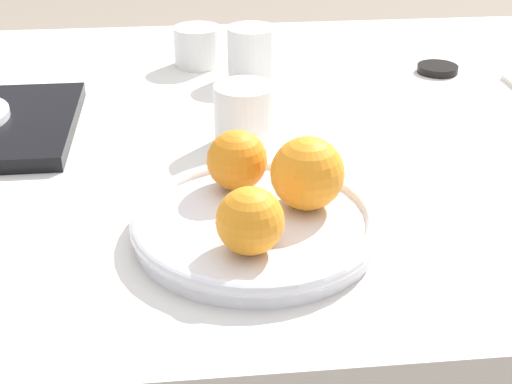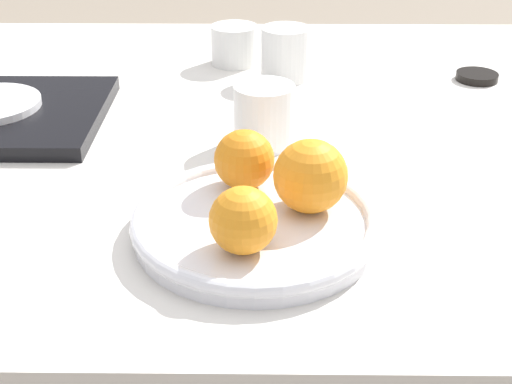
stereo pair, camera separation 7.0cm
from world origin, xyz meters
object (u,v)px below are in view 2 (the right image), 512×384
object	(u,v)px
cup_1	(286,54)
soy_dish	(477,77)
fruit_platter	(256,223)
cup_2	(264,115)
cup_0	(234,45)
orange_0	(311,176)
orange_2	(244,160)
orange_1	(243,220)

from	to	relation	value
cup_1	soy_dish	bearing A→B (deg)	-0.81
fruit_platter	cup_2	xyz separation A→B (m)	(0.01, 0.22, 0.03)
cup_0	cup_1	bearing A→B (deg)	-41.25
orange_0	soy_dish	world-z (taller)	orange_0
orange_2	orange_0	bearing A→B (deg)	-35.05
orange_2	soy_dish	xyz separation A→B (m)	(0.36, 0.39, -0.05)
soy_dish	orange_2	bearing A→B (deg)	-132.41
orange_2	cup_2	xyz separation A→B (m)	(0.02, 0.15, -0.01)
cup_1	soy_dish	distance (m)	0.31
orange_1	cup_2	bearing A→B (deg)	85.99
orange_2	cup_0	distance (m)	0.47
orange_1	cup_0	size ratio (longest dim) A/B	0.83
fruit_platter	orange_2	xyz separation A→B (m)	(-0.01, 0.07, 0.04)
fruit_platter	soy_dish	xyz separation A→B (m)	(0.35, 0.46, -0.01)
fruit_platter	cup_0	distance (m)	0.54
cup_2	soy_dish	distance (m)	0.42
cup_1	cup_2	world-z (taller)	cup_1
orange_0	cup_1	size ratio (longest dim) A/B	0.93
orange_2	cup_0	bearing A→B (deg)	93.44
cup_2	soy_dish	world-z (taller)	cup_2
orange_0	soy_dish	xyz separation A→B (m)	(0.29, 0.44, -0.05)
cup_0	soy_dish	bearing A→B (deg)	-11.28
orange_1	soy_dish	size ratio (longest dim) A/B	0.98
orange_2	cup_1	distance (m)	0.40
cup_0	cup_2	size ratio (longest dim) A/B	0.98
cup_0	soy_dish	xyz separation A→B (m)	(0.39, -0.08, -0.03)
cup_0	cup_2	xyz separation A→B (m)	(0.05, -0.32, 0.01)
orange_1	cup_2	world-z (taller)	orange_1
orange_0	orange_2	world-z (taller)	orange_0
orange_0	cup_2	world-z (taller)	orange_0
cup_2	cup_0	bearing A→B (deg)	98.84
cup_1	soy_dish	size ratio (longest dim) A/B	1.26
orange_2	soy_dish	world-z (taller)	orange_2
cup_2	cup_1	bearing A→B (deg)	82.26
fruit_platter	cup_1	world-z (taller)	cup_1
orange_0	cup_1	world-z (taller)	orange_0
cup_2	orange_1	bearing A→B (deg)	-94.01
orange_1	soy_dish	xyz separation A→B (m)	(0.36, 0.52, -0.04)
soy_dish	orange_1	bearing A→B (deg)	-124.55
fruit_platter	soy_dish	size ratio (longest dim) A/B	3.88
orange_2	cup_2	world-z (taller)	orange_2
orange_0	cup_2	size ratio (longest dim) A/B	0.96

